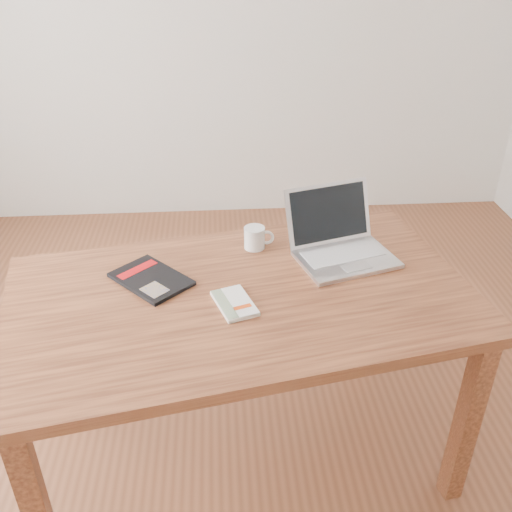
{
  "coord_description": "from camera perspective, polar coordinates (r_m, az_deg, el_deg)",
  "views": [
    {
      "loc": [
        -0.0,
        -1.64,
        1.78
      ],
      "look_at": [
        0.11,
        -0.08,
        0.85
      ],
      "focal_mm": 40.0,
      "sensor_mm": 36.0,
      "label": 1
    }
  ],
  "objects": [
    {
      "name": "black_guidebook",
      "position": [
        1.91,
        -10.46,
        -2.27
      ],
      "size": [
        0.3,
        0.3,
        0.01
      ],
      "rotation": [
        0.0,
        0.0,
        0.75
      ],
      "color": "black",
      "rests_on": "desk"
    },
    {
      "name": "room",
      "position": [
        1.7,
        -6.42,
        16.01
      ],
      "size": [
        4.04,
        4.04,
        2.7
      ],
      "color": "brown",
      "rests_on": "ground"
    },
    {
      "name": "desk",
      "position": [
        1.88,
        -1.4,
        -5.98
      ],
      "size": [
        1.6,
        1.1,
        0.75
      ],
      "rotation": [
        0.0,
        0.0,
        0.19
      ],
      "color": "brown",
      "rests_on": "ground"
    },
    {
      "name": "coffee_mug",
      "position": [
        2.05,
        -0.08,
        1.88
      ],
      "size": [
        0.11,
        0.08,
        0.08
      ],
      "rotation": [
        0.0,
        0.0,
        -0.04
      ],
      "color": "white",
      "rests_on": "desk"
    },
    {
      "name": "white_guidebook",
      "position": [
        1.77,
        -2.17,
        -4.76
      ],
      "size": [
        0.15,
        0.19,
        0.01
      ],
      "rotation": [
        0.0,
        0.0,
        0.33
      ],
      "color": "silver",
      "rests_on": "desk"
    },
    {
      "name": "laptop",
      "position": [
        2.03,
        8.38,
        1.38
      ],
      "size": [
        0.4,
        0.39,
        0.22
      ],
      "rotation": [
        0.0,
        0.0,
        0.3
      ],
      "color": "silver",
      "rests_on": "desk"
    }
  ]
}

